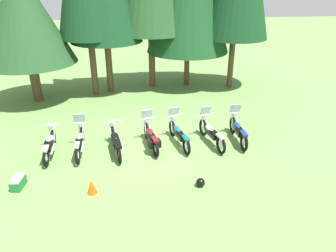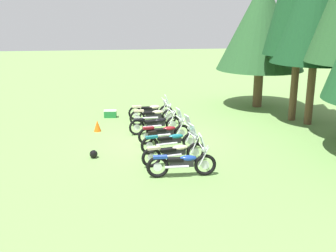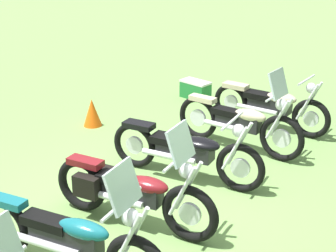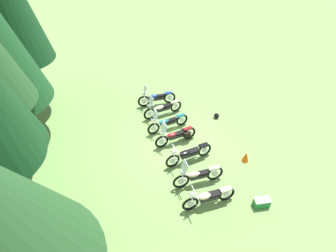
% 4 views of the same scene
% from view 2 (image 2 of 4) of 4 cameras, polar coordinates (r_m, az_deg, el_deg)
% --- Properties ---
extents(ground_plane, '(80.00, 80.00, 0.00)m').
position_cam_2_polar(ground_plane, '(16.41, -0.47, -2.20)').
color(ground_plane, '#6B934C').
extents(motorcycle_0, '(0.67, 2.15, 0.98)m').
position_cam_2_polar(motorcycle_0, '(19.73, -2.39, 2.21)').
color(motorcycle_0, black).
rests_on(motorcycle_0, ground_plane).
extents(motorcycle_1, '(0.63, 2.18, 1.37)m').
position_cam_2_polar(motorcycle_1, '(18.68, -1.95, 1.52)').
color(motorcycle_1, black).
rests_on(motorcycle_1, ground_plane).
extents(motorcycle_2, '(0.76, 2.27, 0.99)m').
position_cam_2_polar(motorcycle_2, '(17.41, -1.73, 0.36)').
color(motorcycle_2, black).
rests_on(motorcycle_2, ground_plane).
extents(motorcycle_3, '(0.79, 2.14, 1.35)m').
position_cam_2_polar(motorcycle_3, '(16.15, -0.60, -0.83)').
color(motorcycle_3, black).
rests_on(motorcycle_3, ground_plane).
extents(motorcycle_4, '(0.75, 2.26, 1.34)m').
position_cam_2_polar(motorcycle_4, '(15.14, 0.47, -1.99)').
color(motorcycle_4, black).
rests_on(motorcycle_4, ground_plane).
extents(motorcycle_5, '(0.74, 2.26, 1.35)m').
position_cam_2_polar(motorcycle_5, '(13.92, 0.96, -3.58)').
color(motorcycle_5, black).
rests_on(motorcycle_5, ground_plane).
extents(motorcycle_6, '(0.60, 2.22, 1.37)m').
position_cam_2_polar(motorcycle_6, '(12.90, 2.04, -5.14)').
color(motorcycle_6, black).
rests_on(motorcycle_6, ground_plane).
extents(pine_tree_0, '(4.58, 4.58, 6.72)m').
position_cam_2_polar(pine_tree_0, '(22.42, 12.89, 13.58)').
color(pine_tree_0, brown).
rests_on(pine_tree_0, ground_plane).
extents(picnic_cooler, '(0.37, 0.63, 0.36)m').
position_cam_2_polar(picnic_cooler, '(20.28, -8.02, 1.68)').
color(picnic_cooler, '#1E7233').
rests_on(picnic_cooler, ground_plane).
extents(traffic_cone, '(0.32, 0.32, 0.48)m').
position_cam_2_polar(traffic_cone, '(18.02, -9.78, 0.01)').
color(traffic_cone, '#EA590F').
rests_on(traffic_cone, ground_plane).
extents(dropped_helmet, '(0.29, 0.29, 0.29)m').
position_cam_2_polar(dropped_helmet, '(14.84, -10.30, -3.85)').
color(dropped_helmet, black).
rests_on(dropped_helmet, ground_plane).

